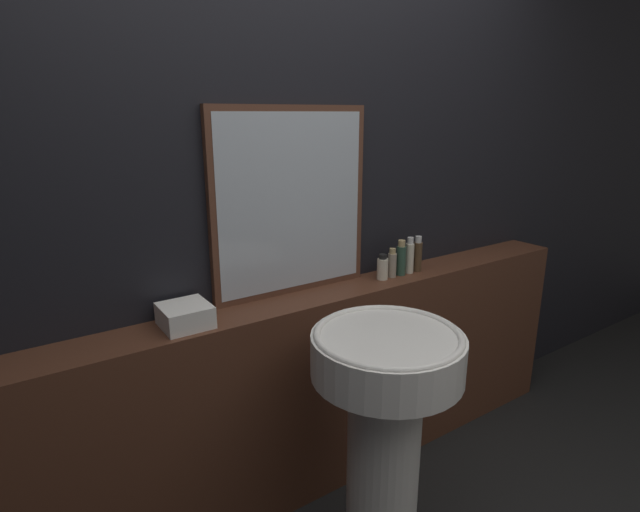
{
  "coord_description": "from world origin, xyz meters",
  "views": [
    {
      "loc": [
        -1.09,
        -0.4,
        1.61
      ],
      "look_at": [
        -0.08,
        1.08,
        1.09
      ],
      "focal_mm": 28.0,
      "sensor_mm": 36.0,
      "label": 1
    }
  ],
  "objects_px": {
    "shampoo_bottle": "(383,268)",
    "pedestal_sink": "(385,421)",
    "mirror": "(292,203)",
    "conditioner_bottle": "(392,264)",
    "body_wash_bottle": "(410,257)",
    "lotion_bottle": "(401,259)",
    "towel_stack": "(185,315)",
    "hand_soap_bottle": "(418,255)"
  },
  "relations": [
    {
      "from": "shampoo_bottle",
      "to": "body_wash_bottle",
      "type": "height_order",
      "value": "body_wash_bottle"
    },
    {
      "from": "conditioner_bottle",
      "to": "hand_soap_bottle",
      "type": "relative_size",
      "value": 0.79
    },
    {
      "from": "towel_stack",
      "to": "conditioner_bottle",
      "type": "xyz_separation_m",
      "value": [
        0.96,
        0.0,
        0.02
      ]
    },
    {
      "from": "lotion_bottle",
      "to": "hand_soap_bottle",
      "type": "height_order",
      "value": "hand_soap_bottle"
    },
    {
      "from": "conditioner_bottle",
      "to": "body_wash_bottle",
      "type": "relative_size",
      "value": 0.79
    },
    {
      "from": "pedestal_sink",
      "to": "shampoo_bottle",
      "type": "xyz_separation_m",
      "value": [
        0.41,
        0.5,
        0.34
      ]
    },
    {
      "from": "towel_stack",
      "to": "hand_soap_bottle",
      "type": "height_order",
      "value": "hand_soap_bottle"
    },
    {
      "from": "shampoo_bottle",
      "to": "hand_soap_bottle",
      "type": "relative_size",
      "value": 0.69
    },
    {
      "from": "mirror",
      "to": "towel_stack",
      "type": "relative_size",
      "value": 4.47
    },
    {
      "from": "towel_stack",
      "to": "body_wash_bottle",
      "type": "distance_m",
      "value": 1.07
    },
    {
      "from": "mirror",
      "to": "hand_soap_bottle",
      "type": "distance_m",
      "value": 0.7
    },
    {
      "from": "pedestal_sink",
      "to": "mirror",
      "type": "bearing_deg",
      "value": 90.08
    },
    {
      "from": "shampoo_bottle",
      "to": "conditioner_bottle",
      "type": "bearing_deg",
      "value": 0.0
    },
    {
      "from": "lotion_bottle",
      "to": "body_wash_bottle",
      "type": "relative_size",
      "value": 0.97
    },
    {
      "from": "towel_stack",
      "to": "lotion_bottle",
      "type": "relative_size",
      "value": 1.02
    },
    {
      "from": "mirror",
      "to": "hand_soap_bottle",
      "type": "xyz_separation_m",
      "value": [
        0.63,
        -0.09,
        -0.29
      ]
    },
    {
      "from": "lotion_bottle",
      "to": "shampoo_bottle",
      "type": "bearing_deg",
      "value": 180.0
    },
    {
      "from": "lotion_bottle",
      "to": "conditioner_bottle",
      "type": "bearing_deg",
      "value": 180.0
    },
    {
      "from": "mirror",
      "to": "body_wash_bottle",
      "type": "height_order",
      "value": "mirror"
    },
    {
      "from": "body_wash_bottle",
      "to": "lotion_bottle",
      "type": "bearing_deg",
      "value": 180.0
    },
    {
      "from": "shampoo_bottle",
      "to": "hand_soap_bottle",
      "type": "distance_m",
      "value": 0.22
    },
    {
      "from": "pedestal_sink",
      "to": "lotion_bottle",
      "type": "xyz_separation_m",
      "value": [
        0.52,
        0.5,
        0.36
      ]
    },
    {
      "from": "lotion_bottle",
      "to": "hand_soap_bottle",
      "type": "bearing_deg",
      "value": 0.0
    },
    {
      "from": "shampoo_bottle",
      "to": "pedestal_sink",
      "type": "bearing_deg",
      "value": -129.53
    },
    {
      "from": "mirror",
      "to": "conditioner_bottle",
      "type": "bearing_deg",
      "value": -10.8
    },
    {
      "from": "towel_stack",
      "to": "body_wash_bottle",
      "type": "relative_size",
      "value": 0.98
    },
    {
      "from": "conditioner_bottle",
      "to": "hand_soap_bottle",
      "type": "xyz_separation_m",
      "value": [
        0.16,
        0.0,
        0.02
      ]
    },
    {
      "from": "body_wash_bottle",
      "to": "hand_soap_bottle",
      "type": "bearing_deg",
      "value": 0.0
    },
    {
      "from": "mirror",
      "to": "hand_soap_bottle",
      "type": "bearing_deg",
      "value": -8.1
    },
    {
      "from": "lotion_bottle",
      "to": "body_wash_bottle",
      "type": "xyz_separation_m",
      "value": [
        0.05,
        -0.0,
        0.0
      ]
    },
    {
      "from": "towel_stack",
      "to": "shampoo_bottle",
      "type": "height_order",
      "value": "shampoo_bottle"
    },
    {
      "from": "towel_stack",
      "to": "conditioner_bottle",
      "type": "relative_size",
      "value": 1.25
    },
    {
      "from": "pedestal_sink",
      "to": "towel_stack",
      "type": "height_order",
      "value": "towel_stack"
    },
    {
      "from": "mirror",
      "to": "lotion_bottle",
      "type": "height_order",
      "value": "mirror"
    },
    {
      "from": "conditioner_bottle",
      "to": "shampoo_bottle",
      "type": "bearing_deg",
      "value": 180.0
    },
    {
      "from": "towel_stack",
      "to": "shampoo_bottle",
      "type": "bearing_deg",
      "value": 0.0
    },
    {
      "from": "pedestal_sink",
      "to": "towel_stack",
      "type": "distance_m",
      "value": 0.77
    },
    {
      "from": "shampoo_bottle",
      "to": "lotion_bottle",
      "type": "height_order",
      "value": "lotion_bottle"
    },
    {
      "from": "hand_soap_bottle",
      "to": "pedestal_sink",
      "type": "bearing_deg",
      "value": -141.49
    },
    {
      "from": "towel_stack",
      "to": "lotion_bottle",
      "type": "height_order",
      "value": "lotion_bottle"
    },
    {
      "from": "shampoo_bottle",
      "to": "body_wash_bottle",
      "type": "bearing_deg",
      "value": -0.0
    },
    {
      "from": "body_wash_bottle",
      "to": "hand_soap_bottle",
      "type": "distance_m",
      "value": 0.05
    }
  ]
}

